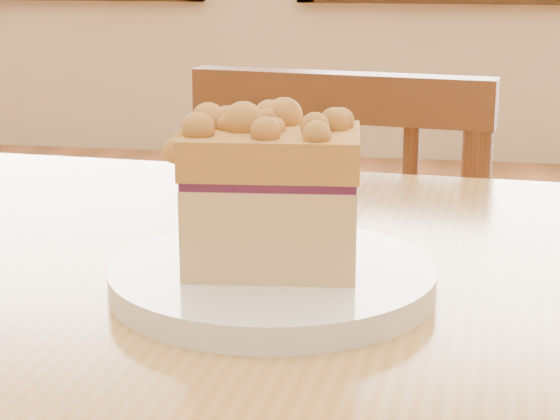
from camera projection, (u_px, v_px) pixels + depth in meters
name	position (u px, v px, depth m)	size (l,w,h in m)	color
cafe_chair_main	(361.00, 363.00, 1.30)	(0.43, 0.43, 0.84)	#5E301A
plate	(272.00, 279.00, 0.62)	(0.21, 0.21, 0.02)	white
cake_slice	(268.00, 191.00, 0.61)	(0.13, 0.09, 0.10)	#D4B778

